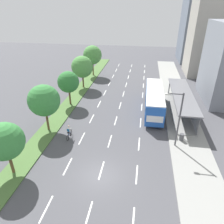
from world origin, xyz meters
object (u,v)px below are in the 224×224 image
at_px(median_tree_third, 68,82).
at_px(streetlight, 178,117).
at_px(bus_shelter, 183,101).
at_px(median_tree_fourth, 82,67).
at_px(bus, 154,98).
at_px(median_tree_fifth, 92,55).
at_px(median_tree_second, 44,101).
at_px(trash_bin, 182,137).
at_px(median_tree_nearest, 5,141).
at_px(cyclist, 69,132).

relative_size(median_tree_third, streetlight, 0.84).
bearing_deg(bus_shelter, median_tree_fourth, 156.21).
bearing_deg(bus, median_tree_fifth, 130.13).
distance_m(median_tree_second, trash_bin, 17.16).
distance_m(bus, median_tree_nearest, 20.78).
relative_size(median_tree_third, median_tree_fifth, 0.82).
bearing_deg(bus_shelter, cyclist, -147.64).
xyz_separation_m(bus_shelter, median_tree_nearest, (-17.89, -15.79, 1.88)).
bearing_deg(median_tree_nearest, streetlight, 23.61).
height_order(bus, median_tree_fourth, median_tree_fourth).
distance_m(median_tree_second, median_tree_third, 7.88).
bearing_deg(median_tree_nearest, bus_shelter, 41.43).
bearing_deg(median_tree_second, cyclist, -21.47).
relative_size(median_tree_nearest, median_tree_fourth, 0.89).
xyz_separation_m(bus, streetlight, (2.17, -8.71, 1.82)).
xyz_separation_m(median_tree_fourth, streetlight, (15.59, -16.70, -0.23)).
bearing_deg(median_tree_second, trash_bin, 0.64).
bearing_deg(median_tree_nearest, trash_bin, 25.59).
xyz_separation_m(bus_shelter, bus, (-4.28, -0.18, 0.20)).
bearing_deg(median_tree_fifth, median_tree_nearest, -90.46).
xyz_separation_m(median_tree_nearest, median_tree_fifth, (0.25, 31.46, 0.91)).
distance_m(median_tree_third, median_tree_fourth, 7.87).
distance_m(cyclist, median_tree_fourth, 17.63).
bearing_deg(median_tree_fourth, median_tree_nearest, -90.46).
distance_m(median_tree_nearest, median_tree_second, 7.88).
height_order(median_tree_nearest, median_tree_second, median_tree_second).
bearing_deg(trash_bin, streetlight, -131.75).
distance_m(median_tree_fifth, streetlight, 29.07).
height_order(bus_shelter, trash_bin, bus_shelter).
bearing_deg(bus_shelter, median_tree_third, -179.80).
distance_m(median_tree_fifth, trash_bin, 28.96).
bearing_deg(bus_shelter, bus, -177.56).
relative_size(bus_shelter, streetlight, 2.14).
relative_size(cyclist, median_tree_fourth, 0.30).
relative_size(bus_shelter, median_tree_third, 2.57).
xyz_separation_m(bus, median_tree_nearest, (-13.61, -15.61, 1.68)).
bearing_deg(median_tree_fifth, median_tree_third, -89.94).
xyz_separation_m(median_tree_fifth, streetlight, (15.53, -24.56, -0.77)).
distance_m(cyclist, streetlight, 12.82).
bearing_deg(median_tree_fourth, median_tree_second, -90.51).
bearing_deg(bus, median_tree_nearest, -131.09).
xyz_separation_m(bus_shelter, median_tree_fifth, (-17.64, 15.67, 2.80)).
bearing_deg(median_tree_fourth, cyclist, -79.52).
height_order(median_tree_third, median_tree_fifth, median_tree_fifth).
height_order(median_tree_third, trash_bin, median_tree_third).
xyz_separation_m(median_tree_fourth, median_tree_fifth, (0.06, 7.86, 0.54)).
bearing_deg(median_tree_fourth, bus, -30.75).
height_order(cyclist, median_tree_nearest, median_tree_nearest).
relative_size(bus, median_tree_second, 1.86).
bearing_deg(trash_bin, bus_shelter, 82.05).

